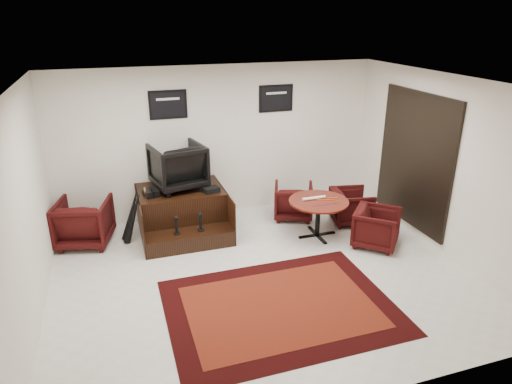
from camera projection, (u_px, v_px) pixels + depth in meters
ground at (263, 276)px, 6.76m from camera, size 6.00×6.00×0.00m
room_shell at (288, 156)px, 6.34m from camera, size 6.02×5.02×2.81m
area_rug at (280, 307)px, 6.04m from camera, size 2.97×2.22×0.01m
shine_podium at (182, 212)px, 8.05m from camera, size 1.49×1.53×0.77m
shine_chair at (178, 164)px, 7.87m from camera, size 0.99×0.95×0.87m
shoes_pair at (151, 193)px, 7.66m from camera, size 0.28×0.33×0.11m
polish_kit at (212, 190)px, 7.81m from camera, size 0.29×0.23×0.09m
umbrella_black at (133, 219)px, 7.60m from camera, size 0.32×0.12×0.87m
umbrella_hooked at (131, 215)px, 7.70m from camera, size 0.33×0.12×0.89m
armchair_side at (84, 220)px, 7.57m from camera, size 1.00×0.96×0.86m
meeting_table at (319, 205)px, 7.77m from camera, size 1.02×1.02×0.66m
table_chair_back at (293, 200)px, 8.57m from camera, size 0.90×0.87×0.72m
table_chair_window at (351, 205)px, 8.37m from camera, size 0.75×0.78×0.70m
table_chair_corner at (377, 226)px, 7.52m from camera, size 0.95×0.95×0.71m
paper_roll at (314, 198)px, 7.78m from camera, size 0.42×0.06×0.05m
table_clutter at (325, 200)px, 7.74m from camera, size 0.56×0.36×0.01m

